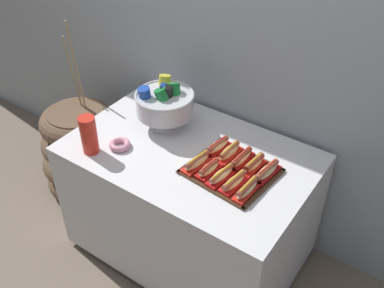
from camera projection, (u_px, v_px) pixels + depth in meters
The scene contains 18 objects.
ground_plane at pixel (190, 247), 2.83m from camera, with size 10.00×10.00×0.00m, color #7A6B5B.
back_wall at pixel (243, 24), 2.35m from camera, with size 6.00×0.10×2.60m, color #9EA8B2.
buffet_table at pixel (190, 201), 2.58m from camera, with size 1.29×0.82×0.76m.
floor_vase at pixel (82, 152), 3.09m from camera, with size 0.56×0.56×1.23m.
serving_tray at pixel (231, 171), 2.23m from camera, with size 0.44×0.40×0.01m.
hot_dog_0 at pixel (197, 162), 2.24m from camera, with size 0.09×0.19×0.06m.
hot_dog_1 at pixel (209, 169), 2.20m from camera, with size 0.08×0.16×0.06m.
hot_dog_2 at pixel (221, 176), 2.17m from camera, with size 0.08×0.18×0.06m.
hot_dog_3 at pixel (234, 182), 2.13m from camera, with size 0.08×0.17×0.06m.
hot_dog_4 at pixel (247, 189), 2.09m from camera, with size 0.07×0.18×0.06m.
hot_dog_5 at pixel (218, 147), 2.34m from camera, with size 0.09×0.18×0.06m.
hot_dog_6 at pixel (229, 152), 2.30m from camera, with size 0.07×0.18×0.06m.
hot_dog_7 at pixel (241, 159), 2.26m from camera, with size 0.07×0.19×0.06m.
hot_dog_8 at pixel (254, 164), 2.22m from camera, with size 0.07×0.17×0.07m.
hot_dog_9 at pixel (267, 172), 2.19m from camera, with size 0.08×0.19×0.06m.
punch_bowl at pixel (164, 102), 2.46m from camera, with size 0.33×0.33×0.27m.
cup_stack at pixel (89, 135), 2.30m from camera, with size 0.09×0.09×0.21m.
donut at pixel (120, 145), 2.38m from camera, with size 0.12×0.12×0.03m.
Camera 1 is at (1.06, -1.51, 2.24)m, focal length 42.40 mm.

